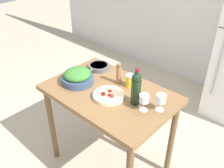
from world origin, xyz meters
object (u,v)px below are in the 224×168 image
at_px(homemade_pizza, 109,95).
at_px(wine_bottle, 136,88).
at_px(wine_glass_near, 144,99).
at_px(pepper_mill, 119,74).
at_px(cast_iron_skillet, 99,67).
at_px(wine_glass_far, 161,99).
at_px(salt_canister, 130,81).
at_px(salad_bowl, 78,77).

bearing_deg(homemade_pizza, wine_bottle, 22.14).
relative_size(wine_glass_near, pepper_mill, 0.70).
bearing_deg(wine_glass_near, homemade_pizza, -169.92).
relative_size(wine_bottle, cast_iron_skillet, 0.94).
xyz_separation_m(wine_glass_far, pepper_mill, (-0.50, 0.08, -0.00)).
relative_size(salt_canister, cast_iron_skillet, 0.36).
height_order(salad_bowl, cast_iron_skillet, salad_bowl).
height_order(wine_glass_far, pepper_mill, pepper_mill).
relative_size(wine_bottle, wine_glass_far, 2.20).
distance_m(wine_bottle, salt_canister, 0.26).
height_order(wine_glass_far, salt_canister, wine_glass_far).
relative_size(wine_glass_far, salad_bowl, 0.50).
bearing_deg(salad_bowl, wine_glass_far, 12.26).
height_order(wine_glass_near, salt_canister, wine_glass_near).
distance_m(salt_canister, cast_iron_skillet, 0.44).
height_order(salad_bowl, salt_canister, salad_bowl).
distance_m(wine_bottle, homemade_pizza, 0.27).
relative_size(pepper_mill, cast_iron_skillet, 0.61).
bearing_deg(homemade_pizza, salt_canister, 83.80).
relative_size(wine_glass_near, cast_iron_skillet, 0.43).
distance_m(wine_glass_near, wine_glass_far, 0.13).
xyz_separation_m(pepper_mill, salad_bowl, (-0.29, -0.25, -0.04)).
relative_size(wine_glass_near, wine_glass_far, 1.00).
bearing_deg(salad_bowl, homemade_pizza, 3.87).
bearing_deg(salad_bowl, pepper_mill, 40.74).
bearing_deg(salad_bowl, wine_glass_near, 6.80).
distance_m(wine_glass_far, salad_bowl, 0.80).
bearing_deg(wine_bottle, homemade_pizza, -157.86).
bearing_deg(wine_glass_far, homemade_pizza, -160.81).
bearing_deg(pepper_mill, homemade_pizza, -70.24).
bearing_deg(wine_glass_far, pepper_mill, 171.33).
bearing_deg(wine_glass_near, salad_bowl, -173.20).
xyz_separation_m(homemade_pizza, salt_canister, (0.03, 0.25, 0.04)).
bearing_deg(cast_iron_skillet, wine_glass_near, -17.83).
relative_size(homemade_pizza, cast_iron_skillet, 0.80).
distance_m(wine_glass_far, salt_canister, 0.41).
relative_size(wine_bottle, wine_glass_near, 2.20).
bearing_deg(cast_iron_skillet, salt_canister, -5.60).
relative_size(salad_bowl, cast_iron_skillet, 0.85).
distance_m(wine_glass_far, pepper_mill, 0.50).
bearing_deg(salt_canister, wine_bottle, -40.40).
relative_size(wine_bottle, pepper_mill, 1.54).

